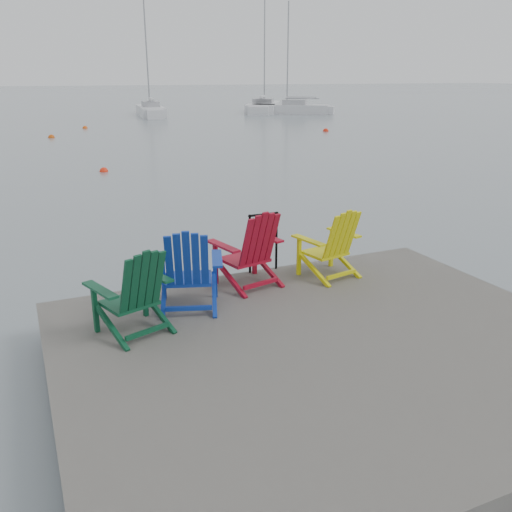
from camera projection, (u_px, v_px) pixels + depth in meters
name	position (u px, v px, depth m)	size (l,w,h in m)	color
ground	(332.00, 381.00, 6.22)	(400.00, 400.00, 0.00)	slate
dock	(333.00, 354.00, 6.11)	(6.00, 5.00, 1.40)	#2A2725
handrail	(263.00, 236.00, 8.11)	(0.48, 0.04, 0.90)	black
chair_green	(134.00, 291.00, 6.11)	(0.99, 0.94, 1.04)	#0B3F25
chair_blue	(188.00, 268.00, 6.76)	(1.03, 0.98, 1.08)	#0E2F97
chair_red	(250.00, 248.00, 7.50)	(1.00, 0.95, 1.10)	maroon
chair_yellow	(332.00, 243.00, 7.86)	(0.93, 0.88, 1.04)	#D1CC0B
sailboat_near	(151.00, 112.00, 47.09)	(2.94, 7.68, 10.45)	silver
sailboat_mid	(264.00, 107.00, 53.02)	(7.25, 9.99, 13.63)	silver
sailboat_far	(291.00, 110.00, 49.65)	(6.62, 5.63, 9.77)	silver
buoy_a	(104.00, 172.00, 19.74)	(0.32, 0.32, 0.32)	red
buoy_b	(51.00, 138.00, 30.51)	(0.36, 0.36, 0.36)	#C3490B
buoy_c	(326.00, 131.00, 34.01)	(0.37, 0.37, 0.37)	red
buoy_d	(85.00, 128.00, 35.89)	(0.34, 0.34, 0.34)	#DC4C0C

